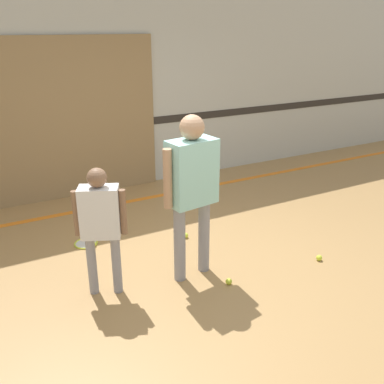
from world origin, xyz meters
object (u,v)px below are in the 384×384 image
object	(u,v)px
person_instructor	(192,181)
tennis_ball_by_spare_racket	(93,244)
person_student_left	(100,219)
racket_spare_on_floor	(87,243)
tennis_ball_near_instructor	(229,281)
tennis_ball_stray_right	(186,235)
tennis_ball_stray_left	(319,258)

from	to	relation	value
person_instructor	tennis_ball_by_spare_racket	world-z (taller)	person_instructor
person_instructor	person_student_left	world-z (taller)	person_instructor
person_instructor	racket_spare_on_floor	world-z (taller)	person_instructor
person_instructor	tennis_ball_near_instructor	bearing A→B (deg)	-64.00
racket_spare_on_floor	tennis_ball_stray_right	bearing A→B (deg)	-55.79
person_student_left	tennis_ball_stray_left	world-z (taller)	person_student_left
person_student_left	tennis_ball_by_spare_racket	distance (m)	1.24
racket_spare_on_floor	tennis_ball_stray_left	xyz separation A→B (m)	(2.19, -1.63, 0.02)
person_instructor	tennis_ball_near_instructor	world-z (taller)	person_instructor
tennis_ball_by_spare_racket	person_instructor	bearing A→B (deg)	-55.14
person_instructor	tennis_ball_by_spare_racket	bearing A→B (deg)	116.75
person_instructor	tennis_ball_stray_left	world-z (taller)	person_instructor
racket_spare_on_floor	tennis_ball_stray_left	distance (m)	2.73
tennis_ball_by_spare_racket	tennis_ball_stray_right	xyz separation A→B (m)	(1.07, -0.32, 0.00)
person_instructor	racket_spare_on_floor	distance (m)	1.78
tennis_ball_near_instructor	tennis_ball_stray_left	bearing A→B (deg)	-3.91
person_instructor	tennis_ball_near_instructor	distance (m)	1.10
racket_spare_on_floor	tennis_ball_stray_right	world-z (taller)	tennis_ball_stray_right
tennis_ball_near_instructor	tennis_ball_by_spare_racket	xyz separation A→B (m)	(-0.99, 1.43, 0.00)
person_instructor	tennis_ball_stray_left	xyz separation A→B (m)	(1.39, -0.43, -1.02)
tennis_ball_near_instructor	tennis_ball_stray_right	size ratio (longest dim) A/B	1.00
person_instructor	tennis_ball_stray_left	size ratio (longest dim) A/B	25.76
tennis_ball_by_spare_racket	tennis_ball_stray_right	distance (m)	1.12
tennis_ball_stray_right	racket_spare_on_floor	bearing A→B (deg)	158.73
racket_spare_on_floor	tennis_ball_stray_right	xyz separation A→B (m)	(1.12, -0.44, 0.02)
person_instructor	person_student_left	bearing A→B (deg)	164.53
tennis_ball_by_spare_racket	tennis_ball_stray_left	size ratio (longest dim) A/B	1.00
person_student_left	racket_spare_on_floor	world-z (taller)	person_student_left
person_instructor	person_student_left	size ratio (longest dim) A/B	1.32
tennis_ball_near_instructor	tennis_ball_stray_left	xyz separation A→B (m)	(1.15, -0.08, 0.00)
racket_spare_on_floor	tennis_ball_by_spare_racket	bearing A→B (deg)	-103.34
tennis_ball_stray_right	person_instructor	bearing A→B (deg)	-112.74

